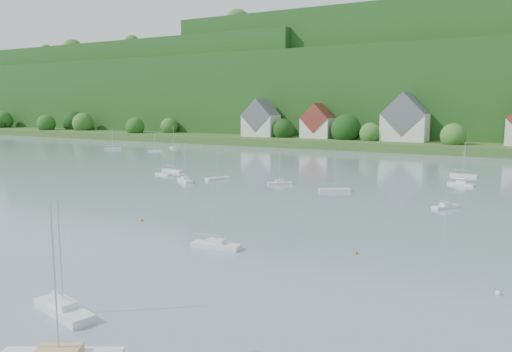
{
  "coord_description": "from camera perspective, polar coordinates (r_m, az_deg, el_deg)",
  "views": [
    {
      "loc": [
        45.76,
        -0.06,
        16.29
      ],
      "look_at": [
        4.37,
        75.0,
        4.0
      ],
      "focal_mm": 34.87,
      "sensor_mm": 36.0,
      "label": 1
    }
  ],
  "objects": [
    {
      "name": "mooring_buoy_1",
      "position": [
        47.8,
        -22.14,
        -12.39
      ],
      "size": [
        0.38,
        0.38,
        0.38
      ],
      "primitive_type": "sphere",
      "color": "white",
      "rests_on": "ground"
    },
    {
      "name": "far_sailboat_cluster",
      "position": [
        118.63,
        13.83,
        0.21
      ],
      "size": [
        199.29,
        71.13,
        8.53
      ],
      "color": "silver",
      "rests_on": "ground"
    },
    {
      "name": "mooring_buoy_2",
      "position": [
        56.47,
        11.4,
        -8.77
      ],
      "size": [
        0.38,
        0.38,
        0.38
      ],
      "primitive_type": "sphere",
      "color": "#D35700",
      "rests_on": "ground"
    },
    {
      "name": "mooring_buoy_4",
      "position": [
        49.0,
        26.01,
        -12.11
      ],
      "size": [
        0.45,
        0.45,
        0.45
      ],
      "primitive_type": "sphere",
      "color": "white",
      "rests_on": "ground"
    },
    {
      "name": "near_sailboat_3",
      "position": [
        57.67,
        -4.64,
        -7.83
      ],
      "size": [
        5.92,
        2.32,
        7.79
      ],
      "rotation": [
        0.0,
        0.0,
        0.12
      ],
      "color": "silver",
      "rests_on": "ground"
    },
    {
      "name": "village_building_1",
      "position": [
        203.81,
        7.07,
        5.98
      ],
      "size": [
        12.0,
        9.36,
        14.0
      ],
      "color": "beige",
      "rests_on": "far_shore_strip"
    },
    {
      "name": "near_sailboat_4",
      "position": [
        43.01,
        -21.22,
        -14.01
      ],
      "size": [
        6.93,
        3.43,
        9.01
      ],
      "rotation": [
        0.0,
        0.0,
        -0.24
      ],
      "color": "silver",
      "rests_on": "ground"
    },
    {
      "name": "village_building_2",
      "position": [
        192.52,
        16.73,
        6.03
      ],
      "size": [
        16.0,
        11.44,
        18.0
      ],
      "color": "beige",
      "rests_on": "far_shore_strip"
    },
    {
      "name": "far_shore_strip",
      "position": [
        205.75,
        15.98,
        3.72
      ],
      "size": [
        600.0,
        60.0,
        3.0
      ],
      "primitive_type": "cube",
      "color": "#355520",
      "rests_on": "ground"
    },
    {
      "name": "forested_ridge",
      "position": [
        272.51,
        19.54,
        9.09
      ],
      "size": [
        620.0,
        181.22,
        69.89
      ],
      "color": "#153D13",
      "rests_on": "ground"
    },
    {
      "name": "village_building_0",
      "position": [
        212.57,
        0.57,
        6.33
      ],
      "size": [
        14.0,
        10.4,
        16.0
      ],
      "color": "beige",
      "rests_on": "far_shore_strip"
    },
    {
      "name": "mooring_buoy_3",
      "position": [
        72.44,
        -12.95,
        -5.05
      ],
      "size": [
        0.4,
        0.4,
        0.4
      ],
      "primitive_type": "sphere",
      "color": "#D35700",
      "rests_on": "ground"
    }
  ]
}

